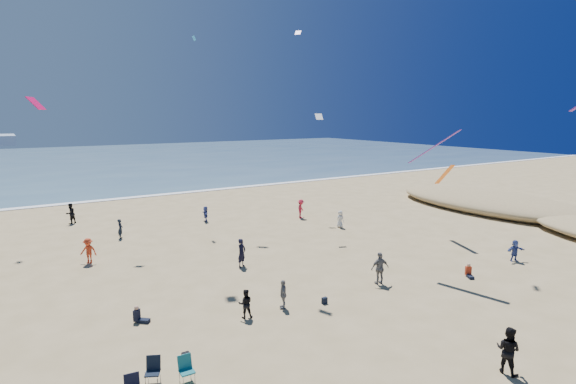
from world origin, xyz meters
TOP-DOWN VIEW (x-y plane):
  - ocean at (0.00, 95.00)m, footprint 220.00×100.00m
  - surf_line at (0.00, 45.00)m, footprint 220.00×1.20m
  - standing_flyers at (4.41, 17.00)m, footprint 36.20×36.71m
  - seated_group at (2.60, 6.39)m, footprint 28.18×24.77m
  - chair_cluster at (-5.33, 5.27)m, footprint 2.64×1.54m
  - black_backpack at (-3.83, 6.56)m, footprint 0.30×0.22m
  - navy_bag at (4.33, 8.05)m, footprint 0.28×0.18m
  - kites_aloft at (9.40, 13.39)m, footprint 39.59×42.33m

SIDE VIEW (x-z plane):
  - ocean at x=0.00m, z-range 0.00..0.06m
  - surf_line at x=0.00m, z-range 0.00..0.08m
  - navy_bag at x=4.33m, z-range 0.00..0.34m
  - black_backpack at x=-3.83m, z-range 0.00..0.38m
  - seated_group at x=2.60m, z-range 0.00..0.84m
  - chair_cluster at x=-5.33m, z-range 0.00..1.00m
  - standing_flyers at x=4.41m, z-range -0.11..1.82m
  - kites_aloft at x=9.40m, z-range 1.05..27.34m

